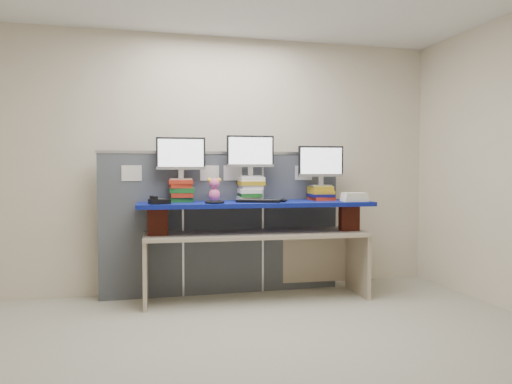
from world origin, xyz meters
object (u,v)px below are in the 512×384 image
object	(u,v)px
monitor_left	(181,156)
keyboard	(259,201)
monitor_right	(321,163)
blue_board	(256,204)
desk_phone	(159,201)
desk	(256,246)
monitor_center	(250,153)

from	to	relation	value
monitor_left	keyboard	distance (m)	0.92
monitor_right	monitor_left	bearing A→B (deg)	-180.00
monitor_left	monitor_right	distance (m)	1.49
blue_board	desk_phone	bearing A→B (deg)	-171.31
desk	monitor_left	xyz separation A→B (m)	(-0.75, 0.16, 0.93)
blue_board	monitor_right	world-z (taller)	monitor_right
monitor_center	monitor_left	bearing A→B (deg)	180.00
blue_board	keyboard	xyz separation A→B (m)	(0.00, -0.10, 0.04)
keyboard	desk_phone	bearing A→B (deg)	-158.06
keyboard	blue_board	bearing A→B (deg)	112.84
monitor_left	desk_phone	bearing A→B (deg)	-130.00
monitor_left	monitor_right	size ratio (longest dim) A/B	1.00
monitor_center	keyboard	xyz separation A→B (m)	(0.03, -0.22, -0.48)
keyboard	desk_phone	distance (m)	0.99
monitor_center	monitor_right	xyz separation A→B (m)	(0.77, -0.04, -0.10)
monitor_left	monitor_center	world-z (taller)	monitor_center
blue_board	monitor_left	size ratio (longest dim) A/B	4.80
monitor_center	monitor_right	world-z (taller)	monitor_center
monitor_left	keyboard	world-z (taller)	monitor_left
monitor_right	keyboard	bearing A→B (deg)	-163.25
desk	monitor_left	size ratio (longest dim) A/B	4.63
desk	blue_board	bearing A→B (deg)	-86.69
desk	desk_phone	bearing A→B (deg)	-171.31
monitor_right	monitor_center	bearing A→B (deg)	-180.00
keyboard	desk_phone	size ratio (longest dim) A/B	2.20
desk	keyboard	world-z (taller)	keyboard
monitor_center	desk_phone	xyz separation A→B (m)	(-0.96, -0.21, -0.47)
monitor_left	desk_phone	distance (m)	0.56
blue_board	monitor_left	world-z (taller)	monitor_left
monitor_left	monitor_center	bearing A→B (deg)	-0.00
monitor_left	keyboard	size ratio (longest dim) A/B	1.07
keyboard	monitor_left	bearing A→B (deg)	-176.92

